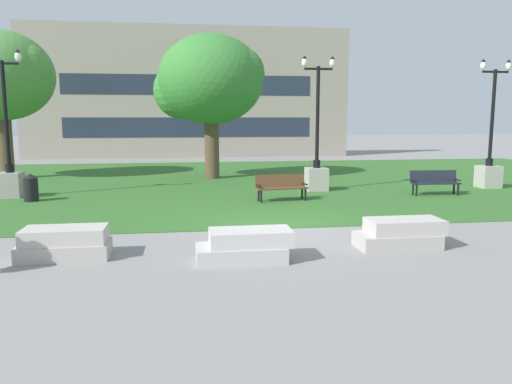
# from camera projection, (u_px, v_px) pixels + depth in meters

# --- Properties ---
(ground_plane) EXTENTS (140.00, 140.00, 0.00)m
(ground_plane) POSITION_uv_depth(u_px,v_px,m) (281.00, 229.00, 13.01)
(ground_plane) COLOR gray
(grass_lawn) EXTENTS (40.00, 20.00, 0.02)m
(grass_lawn) POSITION_uv_depth(u_px,v_px,m) (238.00, 181.00, 22.79)
(grass_lawn) COLOR #336628
(grass_lawn) RESTS_ON ground
(concrete_block_center) EXTENTS (1.80, 0.90, 0.64)m
(concrete_block_center) POSITION_uv_depth(u_px,v_px,m) (65.00, 243.00, 10.27)
(concrete_block_center) COLOR #B2ADA3
(concrete_block_center) RESTS_ON ground
(concrete_block_left) EXTENTS (1.93, 0.90, 0.64)m
(concrete_block_left) POSITION_uv_depth(u_px,v_px,m) (245.00, 246.00, 10.07)
(concrete_block_left) COLOR #BCB7B2
(concrete_block_left) RESTS_ON ground
(concrete_block_right) EXTENTS (1.90, 0.90, 0.64)m
(concrete_block_right) POSITION_uv_depth(u_px,v_px,m) (400.00, 234.00, 11.13)
(concrete_block_right) COLOR #B2ADA3
(concrete_block_right) RESTS_ON ground
(park_bench_near_left) EXTENTS (1.82, 0.62, 0.90)m
(park_bench_near_left) POSITION_uv_depth(u_px,v_px,m) (435.00, 181.00, 18.62)
(park_bench_near_left) COLOR #1E232D
(park_bench_near_left) RESTS_ON grass_lawn
(park_bench_near_right) EXTENTS (1.85, 0.75, 0.90)m
(park_bench_near_right) POSITION_uv_depth(u_px,v_px,m) (281.00, 186.00, 17.31)
(park_bench_near_right) COLOR brown
(park_bench_near_right) RESTS_ON grass_lawn
(lamp_post_left) EXTENTS (1.32, 0.80, 5.21)m
(lamp_post_left) POSITION_uv_depth(u_px,v_px,m) (317.00, 164.00, 19.67)
(lamp_post_left) COLOR #ADA89E
(lamp_post_left) RESTS_ON grass_lawn
(lamp_post_center) EXTENTS (1.32, 0.80, 5.23)m
(lamp_post_center) POSITION_uv_depth(u_px,v_px,m) (9.00, 168.00, 17.94)
(lamp_post_center) COLOR gray
(lamp_post_center) RESTS_ON grass_lawn
(lamp_post_right) EXTENTS (1.32, 0.80, 5.17)m
(lamp_post_right) POSITION_uv_depth(u_px,v_px,m) (489.00, 162.00, 20.46)
(lamp_post_right) COLOR #ADA89E
(lamp_post_right) RESTS_ON grass_lawn
(tree_near_right) EXTENTS (5.13, 4.88, 6.69)m
(tree_near_right) POSITION_uv_depth(u_px,v_px,m) (210.00, 81.00, 23.15)
(tree_near_right) COLOR brown
(tree_near_right) RESTS_ON grass_lawn
(trash_bin) EXTENTS (0.49, 0.49, 0.96)m
(trash_bin) POSITION_uv_depth(u_px,v_px,m) (31.00, 187.00, 17.16)
(trash_bin) COLOR black
(trash_bin) RESTS_ON grass_lawn
(building_facade_distant) EXTENTS (23.51, 1.03, 9.37)m
(building_facade_distant) POSITION_uv_depth(u_px,v_px,m) (189.00, 93.00, 36.01)
(building_facade_distant) COLOR gray
(building_facade_distant) RESTS_ON ground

